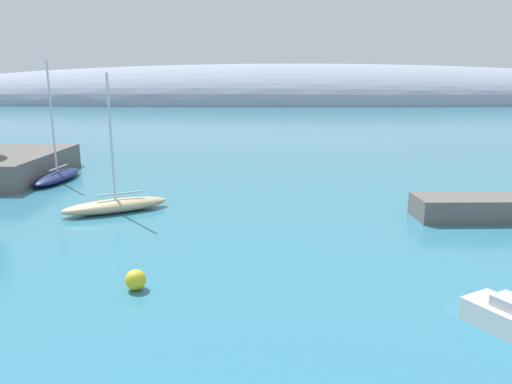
# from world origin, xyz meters

# --- Properties ---
(distant_ridge) EXTENTS (362.69, 71.27, 31.13)m
(distant_ridge) POSITION_xyz_m (17.70, 198.52, 0.00)
(distant_ridge) COLOR #8E99AD
(distant_ridge) RESTS_ON ground
(sailboat_navy_near_shore) EXTENTS (2.58, 7.50, 10.36)m
(sailboat_navy_near_shore) POSITION_xyz_m (-16.37, 39.14, 0.52)
(sailboat_navy_near_shore) COLOR navy
(sailboat_navy_near_shore) RESTS_ON water
(sailboat_sand_mid_mooring) EXTENTS (7.10, 5.07, 9.17)m
(sailboat_sand_mid_mooring) POSITION_xyz_m (-8.31, 28.97, 0.52)
(sailboat_sand_mid_mooring) COLOR #C6B284
(sailboat_sand_mid_mooring) RESTS_ON water
(mooring_buoy_yellow) EXTENTS (0.88, 0.88, 0.88)m
(mooring_buoy_yellow) POSITION_xyz_m (-3.93, 16.62, 0.44)
(mooring_buoy_yellow) COLOR yellow
(mooring_buoy_yellow) RESTS_ON water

